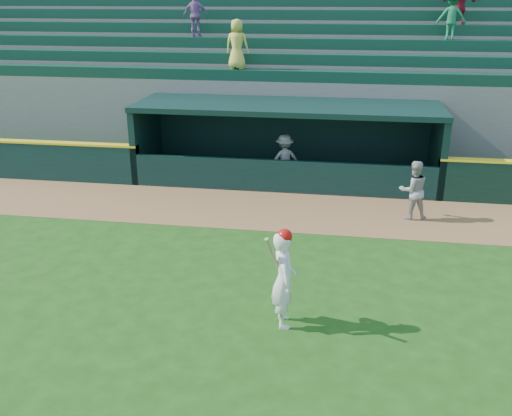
# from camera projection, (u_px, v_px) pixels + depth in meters

# --- Properties ---
(ground) EXTENTS (120.00, 120.00, 0.00)m
(ground) POSITION_uv_depth(u_px,v_px,m) (243.00, 298.00, 11.22)
(ground) COLOR #1C4611
(ground) RESTS_ON ground
(warning_track) EXTENTS (40.00, 3.00, 0.01)m
(warning_track) POSITION_uv_depth(u_px,v_px,m) (275.00, 210.00, 15.75)
(warning_track) COLOR brown
(warning_track) RESTS_ON ground
(dugout_player_front) EXTENTS (0.91, 0.79, 1.58)m
(dugout_player_front) POSITION_uv_depth(u_px,v_px,m) (413.00, 190.00, 14.95)
(dugout_player_front) COLOR #A2A29C
(dugout_player_front) RESTS_ON ground
(dugout_player_inside) EXTENTS (1.16, 0.93, 1.56)m
(dugout_player_inside) POSITION_uv_depth(u_px,v_px,m) (284.00, 159.00, 17.78)
(dugout_player_inside) COLOR #9E9E99
(dugout_player_inside) RESTS_ON ground
(dugout) EXTENTS (9.40, 2.80, 2.46)m
(dugout) POSITION_uv_depth(u_px,v_px,m) (288.00, 137.00, 18.15)
(dugout) COLOR #61615D
(dugout) RESTS_ON ground
(stands) EXTENTS (34.50, 6.25, 7.59)m
(stands) POSITION_uv_depth(u_px,v_px,m) (301.00, 83.00, 22.00)
(stands) COLOR slate
(stands) RESTS_ON ground
(batter_at_plate) EXTENTS (0.58, 0.84, 1.87)m
(batter_at_plate) POSITION_uv_depth(u_px,v_px,m) (284.00, 278.00, 10.04)
(batter_at_plate) COLOR white
(batter_at_plate) RESTS_ON ground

